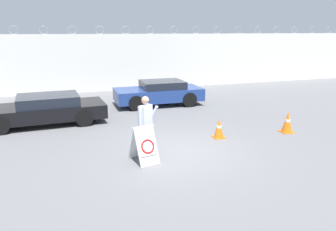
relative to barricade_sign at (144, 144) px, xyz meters
The scene contains 8 objects.
ground_plane 1.35m from the barricade_sign, 21.22° to the left, with size 90.00×90.00×0.00m, color slate.
perimeter_wall 11.72m from the barricade_sign, 84.26° to the left, with size 36.00×0.30×3.84m.
barricade_sign is the anchor object (origin of this frame).
security_guard 0.80m from the barricade_sign, 71.19° to the left, with size 0.66×0.48×1.74m.
traffic_cone_near 5.70m from the barricade_sign, 10.33° to the left, with size 0.43×0.43×0.76m.
traffic_cone_mid 3.22m from the barricade_sign, 22.79° to the left, with size 0.38×0.38×0.68m.
parked_car_front_coupe 5.68m from the barricade_sign, 118.90° to the left, with size 4.82×2.16×1.15m.
parked_car_rear_sedan 7.27m from the barricade_sign, 69.56° to the left, with size 4.25×2.02×1.19m.
Camera 1 is at (-3.30, -8.82, 3.59)m, focal length 35.00 mm.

